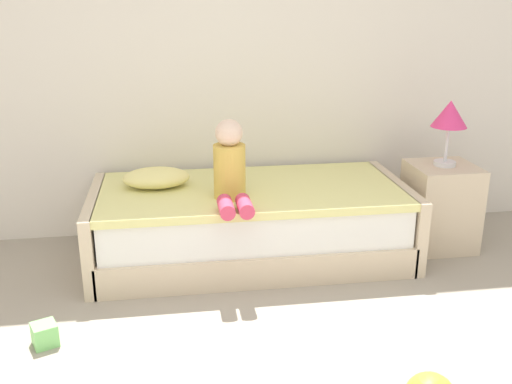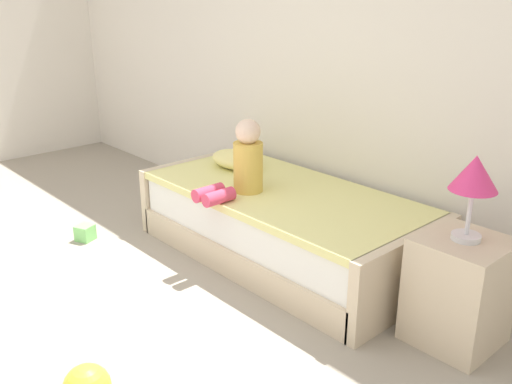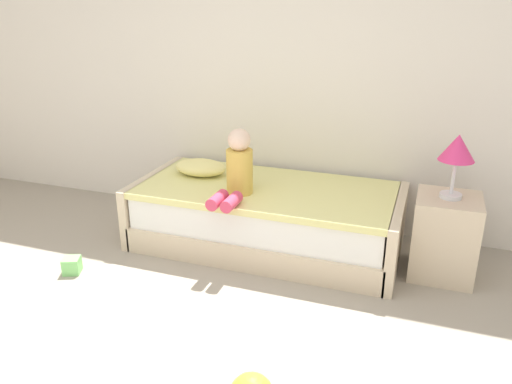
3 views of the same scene
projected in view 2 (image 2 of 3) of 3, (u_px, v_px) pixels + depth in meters
wall_rear at (327, 41)px, 4.07m from camera, size 7.20×0.10×2.90m
bed at (282, 224)px, 3.98m from camera, size 2.11×1.00×0.50m
nightstand at (458, 291)px, 3.01m from camera, size 0.44×0.44×0.60m
table_lamp at (474, 177)px, 2.79m from camera, size 0.24×0.24×0.45m
child_figure at (243, 164)px, 3.79m from camera, size 0.20×0.51×0.50m
pillow at (236, 159)px, 4.37m from camera, size 0.44×0.30×0.13m
toy_block at (85, 233)px, 4.30m from camera, size 0.16×0.16×0.12m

